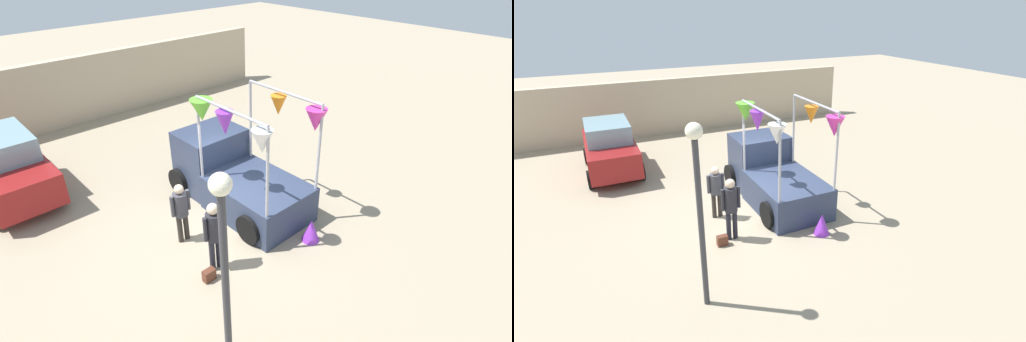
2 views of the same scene
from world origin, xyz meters
TOP-DOWN VIEW (x-y plane):
  - ground_plane at (0.00, 0.00)m, footprint 60.00×60.00m
  - vendor_truck at (1.13, 0.80)m, footprint 2.40×4.12m
  - parked_car at (-3.36, 5.31)m, footprint 1.88×4.00m
  - person_customer at (-0.97, -1.07)m, footprint 0.53×0.34m
  - person_vendor at (-0.95, 0.25)m, footprint 0.53×0.34m
  - handbag at (-1.32, -1.27)m, footprint 0.28×0.16m
  - street_lamp at (-2.35, -3.21)m, footprint 0.32×0.32m
  - brick_boundary_wall at (0.00, 9.29)m, footprint 18.00×0.36m
  - folded_kite_bundle_violet at (1.33, -1.91)m, footprint 0.62×0.62m

SIDE VIEW (x-z plane):
  - ground_plane at x=0.00m, z-range 0.00..0.00m
  - handbag at x=-1.32m, z-range 0.00..0.28m
  - folded_kite_bundle_violet at x=1.33m, z-range 0.00..0.60m
  - vendor_truck at x=1.13m, z-range -0.75..2.52m
  - parked_car at x=-3.36m, z-range 0.00..1.88m
  - person_vendor at x=-0.95m, z-range 0.16..1.76m
  - person_customer at x=-0.97m, z-range 0.19..1.95m
  - brick_boundary_wall at x=0.00m, z-range 0.00..2.60m
  - street_lamp at x=-2.35m, z-range 0.60..4.58m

